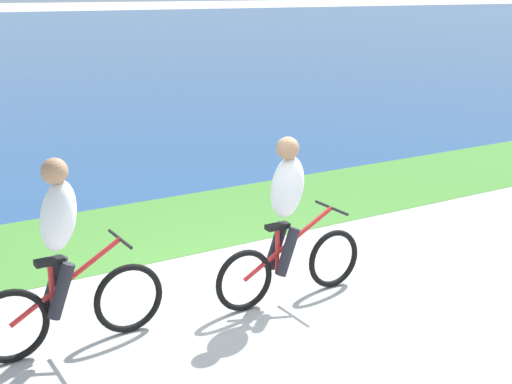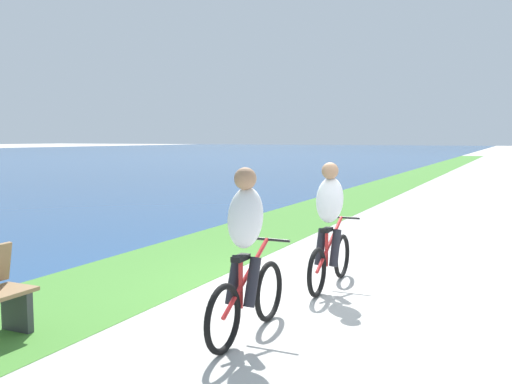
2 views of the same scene
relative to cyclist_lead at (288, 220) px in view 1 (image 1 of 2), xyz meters
name	(u,v)px [view 1 (image 1 of 2)]	position (x,y,z in m)	size (l,w,h in m)	color
ground_plane	(271,305)	(-0.23, -0.05, -0.83)	(300.00, 300.00, 0.00)	#B2AFA8
grass_strip_bayside	(155,227)	(-0.23, 2.73, -0.83)	(120.00, 2.30, 0.01)	#478433
cyclist_lead	(288,220)	(0.00, 0.00, 0.00)	(1.69, 0.52, 1.66)	black
cyclist_trailing	(63,257)	(-2.16, 0.16, 0.01)	(1.69, 0.52, 1.69)	black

